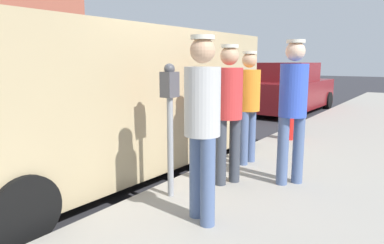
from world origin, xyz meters
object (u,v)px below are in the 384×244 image
(pedestrian_in_blue, at_px, (293,103))
(parked_van, at_px, (119,97))
(pedestrian_in_orange, at_px, (248,100))
(pedestrian_in_red, at_px, (229,105))
(pedestrian_in_gray, at_px, (202,118))
(fire_hydrant, at_px, (290,119))
(parked_sedan_ahead, at_px, (288,90))
(parking_meter_near, at_px, (170,108))

(pedestrian_in_blue, height_order, parked_van, parked_van)
(pedestrian_in_orange, xyz_separation_m, parked_van, (-1.64, -1.06, 0.04))
(pedestrian_in_red, distance_m, parked_van, 1.83)
(pedestrian_in_gray, height_order, parked_van, parked_van)
(pedestrian_in_gray, relative_size, fire_hydrant, 2.06)
(parked_van, relative_size, fire_hydrant, 6.12)
(parked_van, relative_size, parked_sedan_ahead, 1.19)
(pedestrian_in_red, height_order, parked_sedan_ahead, pedestrian_in_red)
(pedestrian_in_red, relative_size, pedestrian_in_blue, 0.97)
(parking_meter_near, relative_size, pedestrian_in_orange, 0.90)
(pedestrian_in_gray, relative_size, parked_sedan_ahead, 0.40)
(pedestrian_in_blue, xyz_separation_m, parked_sedan_ahead, (-2.61, 7.26, -0.44))
(parked_van, distance_m, parked_sedan_ahead, 7.81)
(pedestrian_in_red, xyz_separation_m, parked_van, (-1.83, -0.09, 0.00))
(parking_meter_near, bearing_deg, fire_hydrant, 88.46)
(pedestrian_in_blue, distance_m, parked_van, 2.54)
(pedestrian_in_red, height_order, pedestrian_in_blue, pedestrian_in_blue)
(parking_meter_near, relative_size, parked_van, 0.29)
(parking_meter_near, bearing_deg, pedestrian_in_orange, 85.48)
(pedestrian_in_orange, bearing_deg, parked_van, -147.10)
(pedestrian_in_blue, xyz_separation_m, pedestrian_in_gray, (-0.34, -1.54, -0.02))
(pedestrian_in_gray, bearing_deg, pedestrian_in_orange, 103.94)
(pedestrian_in_blue, bearing_deg, fire_hydrant, 109.35)
(pedestrian_in_gray, bearing_deg, parked_sedan_ahead, 104.44)
(pedestrian_in_red, distance_m, pedestrian_in_orange, 0.99)
(pedestrian_in_gray, xyz_separation_m, fire_hydrant, (-0.55, 4.06, -0.61))
(parking_meter_near, xyz_separation_m, fire_hydrant, (0.10, 3.73, -0.61))
(pedestrian_in_red, bearing_deg, fire_hydrant, 94.41)
(pedestrian_in_gray, bearing_deg, fire_hydrant, 97.69)
(pedestrian_in_red, relative_size, parked_sedan_ahead, 0.39)
(pedestrian_in_gray, relative_size, parked_van, 0.34)
(pedestrian_in_orange, height_order, parked_van, parked_van)
(pedestrian_in_orange, bearing_deg, pedestrian_in_blue, -31.81)
(pedestrian_in_red, bearing_deg, parked_sedan_ahead, 104.18)
(pedestrian_in_orange, distance_m, pedestrian_in_gray, 2.13)
(pedestrian_in_orange, xyz_separation_m, fire_hydrant, (-0.04, 2.00, -0.55))
(pedestrian_in_red, xyz_separation_m, fire_hydrant, (-0.23, 2.97, -0.58))
(pedestrian_in_blue, bearing_deg, parked_van, -167.97)
(parking_meter_near, distance_m, parked_sedan_ahead, 8.63)
(pedestrian_in_red, bearing_deg, pedestrian_in_blue, 33.66)
(parking_meter_near, distance_m, pedestrian_in_gray, 0.73)
(pedestrian_in_red, bearing_deg, pedestrian_in_orange, 101.27)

